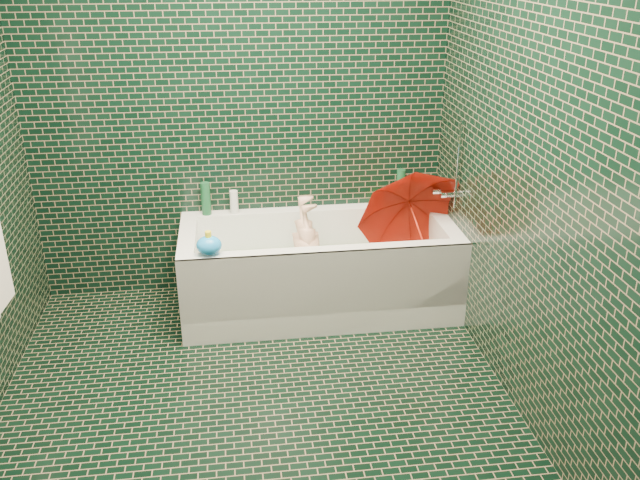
{
  "coord_description": "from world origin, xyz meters",
  "views": [
    {
      "loc": [
        -0.06,
        -2.78,
        2.17
      ],
      "look_at": [
        0.43,
        0.82,
        0.55
      ],
      "focal_mm": 38.0,
      "sensor_mm": 36.0,
      "label": 1
    }
  ],
  "objects": [
    {
      "name": "floor",
      "position": [
        0.0,
        0.0,
        0.0
      ],
      "size": [
        2.8,
        2.8,
        0.0
      ],
      "primitive_type": "plane",
      "color": "black",
      "rests_on": "ground"
    },
    {
      "name": "soap_bottle_b",
      "position": [
        1.2,
        1.33,
        0.55
      ],
      "size": [
        0.09,
        0.09,
        0.19
      ],
      "primitive_type": "imported",
      "rotation": [
        0.0,
        0.0,
        0.11
      ],
      "color": "#49217C",
      "rests_on": "bathtub"
    },
    {
      "name": "bottle_left_short",
      "position": [
        -0.06,
        1.33,
        0.63
      ],
      "size": [
        0.07,
        0.07,
        0.15
      ],
      "primitive_type": "cylinder",
      "rotation": [
        0.0,
        0.0,
        -0.39
      ],
      "color": "white",
      "rests_on": "bathtub"
    },
    {
      "name": "soap_bottle_a",
      "position": [
        1.25,
        1.33,
        0.55
      ],
      "size": [
        0.13,
        0.13,
        0.25
      ],
      "primitive_type": "imported",
      "rotation": [
        0.0,
        0.0,
        -0.41
      ],
      "color": "white",
      "rests_on": "bathtub"
    },
    {
      "name": "bath_toy",
      "position": [
        -0.21,
        0.71,
        0.61
      ],
      "size": [
        0.15,
        0.12,
        0.14
      ],
      "rotation": [
        0.0,
        0.0,
        -0.06
      ],
      "color": "#1B8FF6",
      "rests_on": "bathtub"
    },
    {
      "name": "bottle_right_tall",
      "position": [
        1.04,
        1.34,
        0.67
      ],
      "size": [
        0.06,
        0.06,
        0.24
      ],
      "primitive_type": "cylinder",
      "rotation": [
        0.0,
        0.0,
        0.11
      ],
      "color": "#164E2B",
      "rests_on": "bathtub"
    },
    {
      "name": "wall_right",
      "position": [
        1.3,
        0.0,
        1.25
      ],
      "size": [
        0.0,
        2.8,
        2.8
      ],
      "primitive_type": "plane",
      "rotation": [
        1.57,
        0.0,
        -1.57
      ],
      "color": "black",
      "rests_on": "floor"
    },
    {
      "name": "wall_front",
      "position": [
        0.0,
        -1.4,
        1.25
      ],
      "size": [
        2.8,
        0.0,
        2.8
      ],
      "primitive_type": "plane",
      "rotation": [
        -1.57,
        0.0,
        0.0
      ],
      "color": "black",
      "rests_on": "floor"
    },
    {
      "name": "child",
      "position": [
        0.4,
        1.01,
        0.31
      ],
      "size": [
        0.86,
        0.35,
        0.25
      ],
      "primitive_type": "imported",
      "rotation": [
        -1.51,
        0.0,
        -1.62
      ],
      "color": "#E0A98C",
      "rests_on": "bathtub"
    },
    {
      "name": "soap_bottle_c",
      "position": [
        1.12,
        1.35,
        0.55
      ],
      "size": [
        0.14,
        0.14,
        0.17
      ],
      "primitive_type": "imported",
      "rotation": [
        0.0,
        0.0,
        0.02
      ],
      "color": "#164E2B",
      "rests_on": "bathtub"
    },
    {
      "name": "umbrella",
      "position": [
        1.06,
        0.93,
        0.54
      ],
      "size": [
        0.89,
        0.92,
        1.03
      ],
      "primitive_type": "imported",
      "rotation": [
        0.37,
        -0.49,
        -0.19
      ],
      "color": "red",
      "rests_on": "bathtub"
    },
    {
      "name": "rubber_duck",
      "position": [
        0.89,
        1.35,
        0.6
      ],
      "size": [
        0.13,
        0.1,
        0.1
      ],
      "rotation": [
        0.0,
        0.0,
        -0.26
      ],
      "color": "yellow",
      "rests_on": "bathtub"
    },
    {
      "name": "faucet",
      "position": [
        1.26,
        1.02,
        0.77
      ],
      "size": [
        0.18,
        0.19,
        0.55
      ],
      "color": "silver",
      "rests_on": "wall_right"
    },
    {
      "name": "water",
      "position": [
        0.45,
        1.02,
        0.3
      ],
      "size": [
        1.48,
        0.53,
        0.0
      ],
      "primitive_type": "cube",
      "color": "silver",
      "rests_on": "bathtub"
    },
    {
      "name": "bottle_right_pump",
      "position": [
        1.25,
        1.37,
        0.63
      ],
      "size": [
        0.06,
        0.06,
        0.16
      ],
      "primitive_type": "cylinder",
      "rotation": [
        0.0,
        0.0,
        0.28
      ],
      "color": "silver",
      "rests_on": "bathtub"
    },
    {
      "name": "wall_back",
      "position": [
        0.0,
        1.4,
        1.25
      ],
      "size": [
        2.8,
        0.0,
        2.8
      ],
      "primitive_type": "plane",
      "rotation": [
        1.57,
        0.0,
        0.0
      ],
      "color": "black",
      "rests_on": "floor"
    },
    {
      "name": "bath_mat",
      "position": [
        0.45,
        1.02,
        0.16
      ],
      "size": [
        1.35,
        0.47,
        0.01
      ],
      "primitive_type": "cube",
      "color": "#46CF29",
      "rests_on": "bathtub"
    },
    {
      "name": "bathtub",
      "position": [
        0.45,
        1.01,
        0.21
      ],
      "size": [
        1.7,
        0.75,
        0.55
      ],
      "color": "white",
      "rests_on": "floor"
    },
    {
      "name": "bottle_left_tall",
      "position": [
        -0.24,
        1.34,
        0.66
      ],
      "size": [
        0.06,
        0.06,
        0.21
      ],
      "primitive_type": "cylinder",
      "rotation": [
        0.0,
        0.0,
        -0.04
      ],
      "color": "#164E2B",
      "rests_on": "bathtub"
    }
  ]
}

